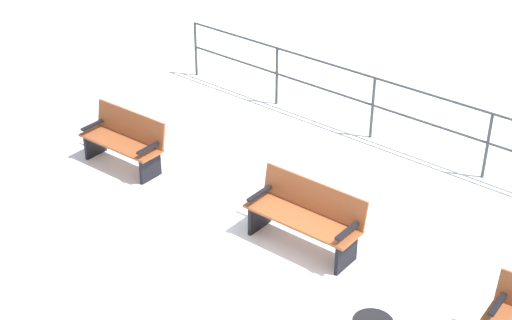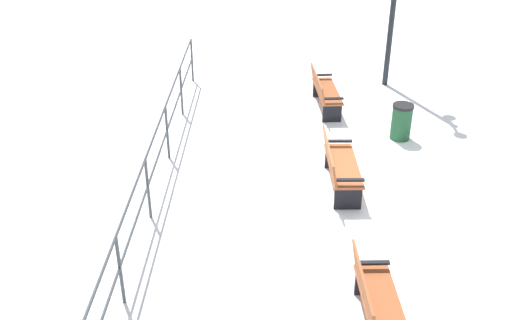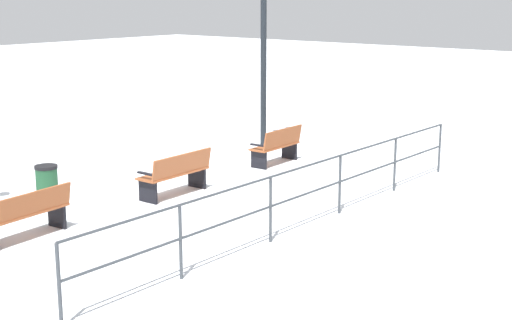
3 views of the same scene
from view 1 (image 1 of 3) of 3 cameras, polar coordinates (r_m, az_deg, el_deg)
name	(u,v)px [view 1 (image 1 of 3)]	position (r m, az deg, el deg)	size (l,w,h in m)	color
ground_plane	(300,247)	(10.39, 3.28, -6.49)	(80.00, 80.00, 0.00)	white
bench_nearest	(124,140)	(12.21, -9.74, 1.49)	(0.59, 1.47, 0.88)	brown
bench_second	(306,215)	(10.19, 3.70, -4.12)	(0.62, 1.63, 0.88)	brown
waterfront_railing	(429,115)	(12.44, 12.67, 3.28)	(0.05, 10.32, 1.11)	#383D42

